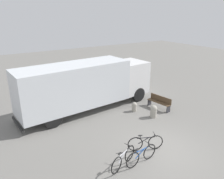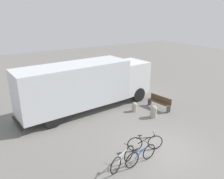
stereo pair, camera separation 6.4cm
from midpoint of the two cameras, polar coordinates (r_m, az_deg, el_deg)
ground_plane at (r=10.63m, az=13.12°, el=-15.17°), size 60.00×60.00×0.00m
delivery_truck at (r=13.78m, az=-6.49°, el=1.46°), size 9.06×2.71×3.08m
park_bench at (r=14.55m, az=12.46°, el=-3.16°), size 0.62×1.66×0.84m
bicycle_near at (r=9.26m, az=3.00°, el=-17.60°), size 1.57×0.67×0.80m
bicycle_middle at (r=9.50m, az=7.72°, el=-16.69°), size 1.66×0.44×0.80m
bicycle_far at (r=10.30m, az=8.79°, el=-13.59°), size 1.54×0.73×0.80m
bollard_near_bench at (r=13.31m, az=10.96°, el=-5.54°), size 0.40×0.40×0.77m
bollard_far_bench at (r=13.94m, az=5.99°, el=-4.45°), size 0.33×0.33×0.62m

